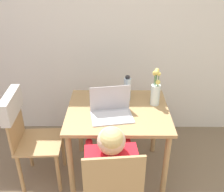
% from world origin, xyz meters
% --- Properties ---
extents(wall_back, '(6.40, 0.05, 2.50)m').
position_xyz_m(wall_back, '(0.00, 2.23, 1.25)').
color(wall_back, white).
rests_on(wall_back, ground_plane).
extents(dining_table, '(0.91, 0.75, 0.74)m').
position_xyz_m(dining_table, '(0.18, 1.41, 0.63)').
color(dining_table, tan).
rests_on(dining_table, ground_plane).
extents(chair_spare, '(0.45, 0.42, 0.94)m').
position_xyz_m(chair_spare, '(-0.66, 1.32, 0.63)').
color(chair_spare, tan).
rests_on(chair_spare, ground_plane).
extents(person_seated, '(0.40, 0.45, 1.01)m').
position_xyz_m(person_seated, '(0.12, 0.81, 0.64)').
color(person_seated, red).
rests_on(person_seated, ground_plane).
extents(laptop, '(0.38, 0.30, 0.25)m').
position_xyz_m(laptop, '(0.11, 1.33, 0.80)').
color(laptop, '#B2B2B7').
rests_on(laptop, dining_table).
extents(flower_vase, '(0.08, 0.08, 0.35)m').
position_xyz_m(flower_vase, '(0.51, 1.51, 0.88)').
color(flower_vase, silver).
rests_on(flower_vase, dining_table).
extents(water_bottle, '(0.07, 0.07, 0.25)m').
position_xyz_m(water_bottle, '(0.26, 1.59, 0.86)').
color(water_bottle, silver).
rests_on(water_bottle, dining_table).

